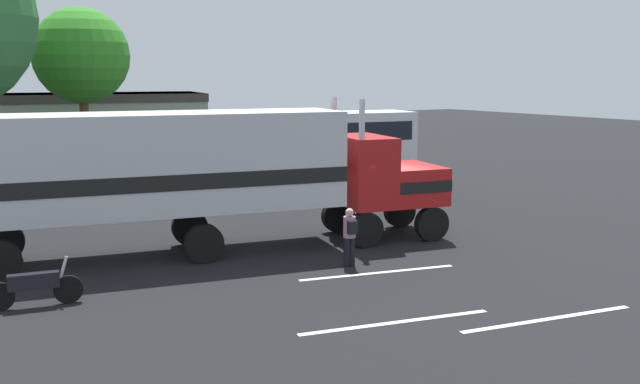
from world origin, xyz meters
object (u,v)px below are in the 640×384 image
at_px(motorcycle, 35,286).
at_px(tree_center, 81,56).
at_px(semi_truck, 198,168).
at_px(person_bystander, 350,235).
at_px(parked_bus, 303,141).

xyz_separation_m(motorcycle, tree_center, (6.43, 19.66, 5.61)).
bearing_deg(tree_center, semi_truck, -94.33).
distance_m(semi_truck, person_bystander, 4.88).
height_order(person_bystander, tree_center, tree_center).
xyz_separation_m(semi_truck, tree_center, (1.30, 17.17, 3.56)).
distance_m(person_bystander, tree_center, 21.50).
height_order(semi_truck, motorcycle, semi_truck).
distance_m(semi_truck, parked_bus, 13.28).
relative_size(semi_truck, person_bystander, 8.81).
height_order(semi_truck, parked_bus, semi_truck).
relative_size(parked_bus, motorcycle, 5.40).
distance_m(semi_truck, motorcycle, 6.05).
bearing_deg(motorcycle, parked_bus, 39.28).
bearing_deg(semi_truck, motorcycle, -154.15).
xyz_separation_m(semi_truck, parked_bus, (9.38, 9.38, -0.46)).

